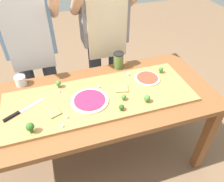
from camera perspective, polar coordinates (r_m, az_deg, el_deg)
ground_plane at (r=2.17m, az=-3.96°, el=-17.32°), size 8.00×8.00×0.00m
prep_table at (r=1.65m, az=-5.00°, el=-4.52°), size 1.83×0.78×0.77m
cutting_board at (r=1.57m, az=-3.09°, el=-1.66°), size 1.35×0.49×0.02m
chefs_knife at (r=1.56m, az=-23.22°, el=-5.19°), size 0.27×0.17×0.02m
pizza_whole_beet_magenta at (r=1.52m, az=-5.87°, el=-2.45°), size 0.27×0.27×0.02m
pizza_whole_tomato_red at (r=1.74m, az=9.22°, el=3.37°), size 0.20×0.20×0.02m
pizza_slice_near_right at (r=1.62m, az=2.51°, el=0.73°), size 0.11×0.11×0.01m
pizza_slice_near_left at (r=1.48m, az=-14.99°, el=-5.51°), size 0.10×0.10×0.01m
broccoli_floret_center_left at (r=1.51m, az=3.07°, el=-1.58°), size 0.04×0.04×0.05m
broccoli_floret_center_right at (r=1.44m, az=2.50°, el=-4.29°), size 0.04×0.04×0.05m
broccoli_floret_front_left at (r=1.66m, az=-13.87°, el=1.91°), size 0.04×0.04×0.06m
broccoli_floret_back_mid at (r=1.81m, az=12.67°, el=5.51°), size 0.04×0.04×0.05m
broccoli_floret_back_right at (r=1.51m, az=9.18°, el=-1.89°), size 0.04×0.04×0.06m
broccoli_floret_front_mid at (r=1.38m, az=-20.64°, el=-8.86°), size 0.05×0.05×0.07m
cheese_crumble_a at (r=1.63m, az=-3.45°, el=1.11°), size 0.02×0.02×0.02m
cheese_crumble_b at (r=1.64m, az=-13.67°, el=-0.13°), size 0.02×0.02×0.01m
cheese_crumble_c at (r=1.39m, az=-12.82°, el=-8.92°), size 0.02×0.02×0.01m
cheese_crumble_d at (r=1.76m, az=4.20°, el=4.37°), size 0.03×0.03×0.02m
cheese_crumble_e at (r=1.43m, az=-11.75°, el=-6.74°), size 0.02×0.02×0.01m
flour_cup at (r=1.82m, az=-22.79°, el=2.37°), size 0.08×0.08×0.08m
sauce_jar at (r=1.85m, az=1.68°, el=7.97°), size 0.09×0.09×0.14m
cook_left at (r=1.94m, az=-20.70°, el=12.14°), size 0.54×0.39×1.67m
cook_right at (r=1.99m, az=-1.98°, el=15.45°), size 0.54×0.39×1.67m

